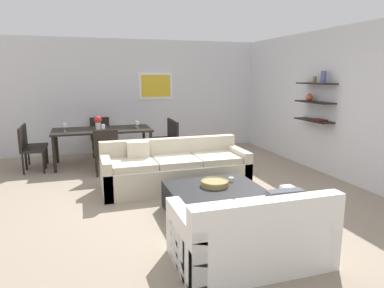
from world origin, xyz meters
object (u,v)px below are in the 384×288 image
Objects in this scene: decorative_bowl at (215,183)px; dining_chair_right_far at (166,135)px; candle_jar at (231,180)px; dining_chair_left_near at (28,147)px; dining_chair_left_far at (31,143)px; wine_glass_foot at (103,127)px; dining_chair_foot at (106,149)px; wine_glass_right_near at (138,123)px; sofa_beige at (175,170)px; dining_table at (102,132)px; centerpiece_vase at (98,121)px; coffee_table at (214,200)px; dining_chair_head at (100,134)px; dining_chair_right_near at (170,139)px; wine_glass_right_far at (136,122)px; loveseat_white at (251,235)px; wine_glass_left_near at (65,125)px.

dining_chair_right_far is at bearing 87.67° from decorative_bowl.
dining_chair_left_near is (-2.97, 2.87, 0.09)m from candle_jar.
dining_chair_left_far is 5.68× the size of wine_glass_foot.
wine_glass_foot is at bearing 90.00° from dining_chair_foot.
dining_chair_left_far is 2.19m from wine_glass_right_near.
sofa_beige is 2.21m from dining_chair_right_far.
dining_table is 2.27× the size of dining_chair_left_far.
sofa_beige is 2.33m from centerpiece_vase.
dining_chair_head is at bearing 106.89° from coffee_table.
wine_glass_foot is (-1.41, -0.20, 0.35)m from dining_chair_right_near.
centerpiece_vase reaches higher than sofa_beige.
sofa_beige is 1.25m from candle_jar.
sofa_beige is at bearing -41.67° from dining_chair_left_far.
dining_chair_right_far is at bearing 8.46° from centerpiece_vase.
centerpiece_vase reaches higher than wine_glass_right_far.
centerpiece_vase reaches higher than decorative_bowl.
candle_jar is 3.30m from dining_chair_right_far.
coffee_table is at bearing -48.68° from dining_chair_left_near.
dining_chair_foot is 1.78m from dining_chair_left_far.
dining_chair_head is (-1.15, 5.39, 0.21)m from loveseat_white.
dining_table is at bearing 90.00° from dining_chair_foot.
wine_glass_left_near reaches higher than decorative_bowl.
wine_glass_right_far is at bearing 98.46° from sofa_beige.
wine_glass_right_far reaches higher than dining_chair_head.
candle_jar is 3.52m from centerpiece_vase.
wine_glass_right_near reaches higher than dining_chair_head.
dining_chair_head is at bearing 154.62° from dining_chair_right_far.
dining_table is 0.90m from dining_chair_foot.
wine_glass_foot is 0.90m from wine_glass_right_far.
loveseat_white is 3.81m from dining_chair_foot.
dining_chair_foot is (-1.25, 2.35, 0.31)m from coffee_table.
candle_jar is at bearing -44.04° from dining_chair_left_near.
candle_jar is 0.09× the size of dining_chair_head.
dining_chair_right_far is 1.58m from wine_glass_foot.
dining_chair_head is 1.00× the size of dining_chair_right_far.
dining_chair_left_near is at bearing -171.21° from centerpiece_vase.
dining_chair_right_far is 0.83m from wine_glass_right_near.
loveseat_white is 19.60× the size of candle_jar.
dining_chair_left_near is (-2.66, 3.02, 0.31)m from coffee_table.
centerpiece_vase reaches higher than coffee_table.
wine_glass_left_near is (-1.45, 0.00, 0.02)m from wine_glass_right_near.
decorative_bowl is (0.12, 1.31, 0.13)m from loveseat_white.
sofa_beige is 2.72× the size of dining_chair_right_far.
wine_glass_foot reaches higher than candle_jar.
centerpiece_vase is (0.65, 0.11, 0.04)m from wine_glass_left_near.
dining_chair_foot is 1.00× the size of dining_chair_left_far.
wine_glass_right_far is at bearing 104.66° from candle_jar.
wine_glass_left_near is 0.60× the size of centerpiece_vase.
dining_table is at bearing 104.25° from loveseat_white.
loveseat_white is 1.49m from candle_jar.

